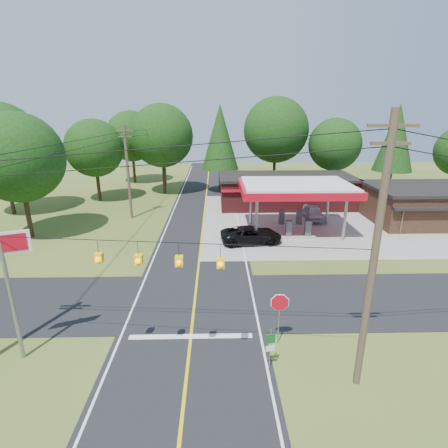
{
  "coord_description": "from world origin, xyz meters",
  "views": [
    {
      "loc": [
        1.39,
        -19.3,
        11.41
      ],
      "look_at": [
        2.0,
        7.0,
        2.8
      ],
      "focal_mm": 28.0,
      "sensor_mm": 36.0,
      "label": 1
    }
  ],
  "objects_px": {
    "gas_canopy": "(296,189)",
    "suv_car": "(251,235)",
    "big_stop_sign": "(4,267)",
    "sedan_car": "(313,213)",
    "octagonal_stop_sign": "(280,306)"
  },
  "relations": [
    {
      "from": "gas_canopy",
      "to": "suv_car",
      "type": "distance_m",
      "value": 6.45
    },
    {
      "from": "big_stop_sign",
      "to": "suv_car",
      "type": "bearing_deg",
      "value": 50.21
    },
    {
      "from": "gas_canopy",
      "to": "big_stop_sign",
      "type": "height_order",
      "value": "big_stop_sign"
    },
    {
      "from": "sedan_car",
      "to": "octagonal_stop_sign",
      "type": "bearing_deg",
      "value": -106.92
    },
    {
      "from": "suv_car",
      "to": "sedan_car",
      "type": "xyz_separation_m",
      "value": [
        7.5,
        7.0,
        0.0
      ]
    },
    {
      "from": "gas_canopy",
      "to": "sedan_car",
      "type": "bearing_deg",
      "value": 53.13
    },
    {
      "from": "gas_canopy",
      "to": "octagonal_stop_sign",
      "type": "distance_m",
      "value": 17.92
    },
    {
      "from": "sedan_car",
      "to": "big_stop_sign",
      "type": "height_order",
      "value": "big_stop_sign"
    },
    {
      "from": "gas_canopy",
      "to": "sedan_car",
      "type": "distance_m",
      "value": 6.11
    },
    {
      "from": "gas_canopy",
      "to": "sedan_car",
      "type": "xyz_separation_m",
      "value": [
        3.0,
        4.0,
        -3.51
      ]
    },
    {
      "from": "suv_car",
      "to": "octagonal_stop_sign",
      "type": "distance_m",
      "value": 14.28
    },
    {
      "from": "suv_car",
      "to": "gas_canopy",
      "type": "bearing_deg",
      "value": -62.13
    },
    {
      "from": "gas_canopy",
      "to": "suv_car",
      "type": "xyz_separation_m",
      "value": [
        -4.5,
        -3.0,
        -3.51
      ]
    },
    {
      "from": "sedan_car",
      "to": "big_stop_sign",
      "type": "relative_size",
      "value": 0.69
    },
    {
      "from": "suv_car",
      "to": "octagonal_stop_sign",
      "type": "xyz_separation_m",
      "value": [
        0.0,
        -14.21,
        1.4
      ]
    }
  ]
}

